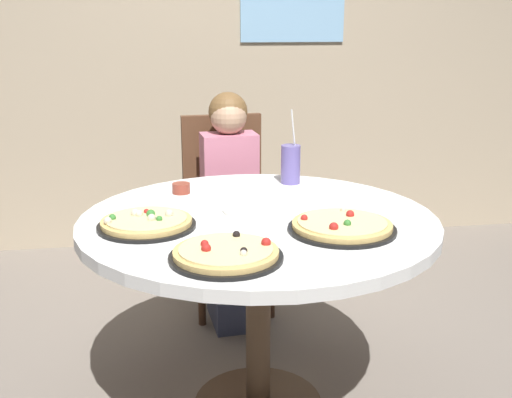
{
  "coord_description": "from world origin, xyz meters",
  "views": [
    {
      "loc": [
        -0.34,
        -2.06,
        1.41
      ],
      "look_at": [
        0.0,
        0.05,
        0.8
      ],
      "focal_mm": 44.41,
      "sensor_mm": 36.0,
      "label": 1
    }
  ],
  "objects_px": {
    "diner_child": "(233,221)",
    "plate_small": "(248,210)",
    "dining_table": "(258,243)",
    "chair_wooden": "(226,201)",
    "pizza_pepperoni": "(226,254)",
    "soda_cup": "(291,164)",
    "sauce_bowl": "(181,188)",
    "pizza_cheese": "(342,226)",
    "pizza_veggie": "(146,223)"
  },
  "relations": [
    {
      "from": "sauce_bowl",
      "to": "dining_table",
      "type": "bearing_deg",
      "value": -54.56
    },
    {
      "from": "dining_table",
      "to": "chair_wooden",
      "type": "xyz_separation_m",
      "value": [
        -0.01,
        0.97,
        -0.13
      ]
    },
    {
      "from": "sauce_bowl",
      "to": "soda_cup",
      "type": "bearing_deg",
      "value": 10.52
    },
    {
      "from": "chair_wooden",
      "to": "soda_cup",
      "type": "distance_m",
      "value": 0.65
    },
    {
      "from": "chair_wooden",
      "to": "soda_cup",
      "type": "height_order",
      "value": "soda_cup"
    },
    {
      "from": "pizza_cheese",
      "to": "soda_cup",
      "type": "distance_m",
      "value": 0.63
    },
    {
      "from": "pizza_pepperoni",
      "to": "sauce_bowl",
      "type": "bearing_deg",
      "value": 97.35
    },
    {
      "from": "chair_wooden",
      "to": "plate_small",
      "type": "distance_m",
      "value": 0.93
    },
    {
      "from": "diner_child",
      "to": "plate_small",
      "type": "bearing_deg",
      "value": -92.63
    },
    {
      "from": "pizza_veggie",
      "to": "diner_child",
      "type": "bearing_deg",
      "value": 65.26
    },
    {
      "from": "pizza_veggie",
      "to": "pizza_pepperoni",
      "type": "bearing_deg",
      "value": -54.93
    },
    {
      "from": "diner_child",
      "to": "plate_small",
      "type": "relative_size",
      "value": 6.01
    },
    {
      "from": "sauce_bowl",
      "to": "plate_small",
      "type": "distance_m",
      "value": 0.36
    },
    {
      "from": "pizza_veggie",
      "to": "plate_small",
      "type": "xyz_separation_m",
      "value": [
        0.35,
        0.12,
        -0.01
      ]
    },
    {
      "from": "plate_small",
      "to": "pizza_pepperoni",
      "type": "bearing_deg",
      "value": -105.98
    },
    {
      "from": "chair_wooden",
      "to": "plate_small",
      "type": "bearing_deg",
      "value": -91.32
    },
    {
      "from": "pizza_veggie",
      "to": "soda_cup",
      "type": "height_order",
      "value": "soda_cup"
    },
    {
      "from": "dining_table",
      "to": "chair_wooden",
      "type": "distance_m",
      "value": 0.97
    },
    {
      "from": "dining_table",
      "to": "diner_child",
      "type": "relative_size",
      "value": 1.15
    },
    {
      "from": "diner_child",
      "to": "pizza_pepperoni",
      "type": "bearing_deg",
      "value": -97.87
    },
    {
      "from": "pizza_pepperoni",
      "to": "plate_small",
      "type": "bearing_deg",
      "value": 74.02
    },
    {
      "from": "diner_child",
      "to": "pizza_veggie",
      "type": "relative_size",
      "value": 3.34
    },
    {
      "from": "pizza_veggie",
      "to": "soda_cup",
      "type": "xyz_separation_m",
      "value": [
        0.59,
        0.49,
        0.06
      ]
    },
    {
      "from": "pizza_pepperoni",
      "to": "pizza_cheese",
      "type": "bearing_deg",
      "value": 25.21
    },
    {
      "from": "plate_small",
      "to": "pizza_veggie",
      "type": "bearing_deg",
      "value": -160.75
    },
    {
      "from": "dining_table",
      "to": "diner_child",
      "type": "height_order",
      "value": "diner_child"
    },
    {
      "from": "dining_table",
      "to": "diner_child",
      "type": "xyz_separation_m",
      "value": [
        0.01,
        0.78,
        -0.17
      ]
    },
    {
      "from": "chair_wooden",
      "to": "pizza_cheese",
      "type": "relative_size",
      "value": 2.71
    },
    {
      "from": "plate_small",
      "to": "chair_wooden",
      "type": "bearing_deg",
      "value": 88.68
    },
    {
      "from": "dining_table",
      "to": "diner_child",
      "type": "bearing_deg",
      "value": 89.59
    },
    {
      "from": "pizza_veggie",
      "to": "chair_wooden",
      "type": "bearing_deg",
      "value": 69.86
    },
    {
      "from": "plate_small",
      "to": "soda_cup",
      "type": "bearing_deg",
      "value": 57.48
    },
    {
      "from": "chair_wooden",
      "to": "pizza_pepperoni",
      "type": "relative_size",
      "value": 2.88
    },
    {
      "from": "sauce_bowl",
      "to": "diner_child",
      "type": "bearing_deg",
      "value": 59.57
    },
    {
      "from": "dining_table",
      "to": "pizza_cheese",
      "type": "xyz_separation_m",
      "value": [
        0.24,
        -0.19,
        0.11
      ]
    },
    {
      "from": "plate_small",
      "to": "dining_table",
      "type": "bearing_deg",
      "value": -67.92
    },
    {
      "from": "dining_table",
      "to": "sauce_bowl",
      "type": "bearing_deg",
      "value": 125.44
    },
    {
      "from": "pizza_pepperoni",
      "to": "soda_cup",
      "type": "height_order",
      "value": "soda_cup"
    },
    {
      "from": "pizza_veggie",
      "to": "sauce_bowl",
      "type": "height_order",
      "value": "pizza_veggie"
    },
    {
      "from": "chair_wooden",
      "to": "dining_table",
      "type": "bearing_deg",
      "value": -89.6
    },
    {
      "from": "pizza_pepperoni",
      "to": "plate_small",
      "type": "distance_m",
      "value": 0.46
    },
    {
      "from": "pizza_veggie",
      "to": "plate_small",
      "type": "relative_size",
      "value": 1.8
    },
    {
      "from": "dining_table",
      "to": "plate_small",
      "type": "xyz_separation_m",
      "value": [
        -0.03,
        0.07,
        0.1
      ]
    },
    {
      "from": "sauce_bowl",
      "to": "plate_small",
      "type": "height_order",
      "value": "sauce_bowl"
    },
    {
      "from": "dining_table",
      "to": "pizza_pepperoni",
      "type": "relative_size",
      "value": 3.76
    },
    {
      "from": "chair_wooden",
      "to": "diner_child",
      "type": "bearing_deg",
      "value": -86.14
    },
    {
      "from": "chair_wooden",
      "to": "pizza_pepperoni",
      "type": "bearing_deg",
      "value": -96.3
    },
    {
      "from": "pizza_cheese",
      "to": "pizza_pepperoni",
      "type": "height_order",
      "value": "same"
    },
    {
      "from": "chair_wooden",
      "to": "pizza_cheese",
      "type": "bearing_deg",
      "value": -77.87
    },
    {
      "from": "pizza_pepperoni",
      "to": "dining_table",
      "type": "bearing_deg",
      "value": 67.72
    }
  ]
}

